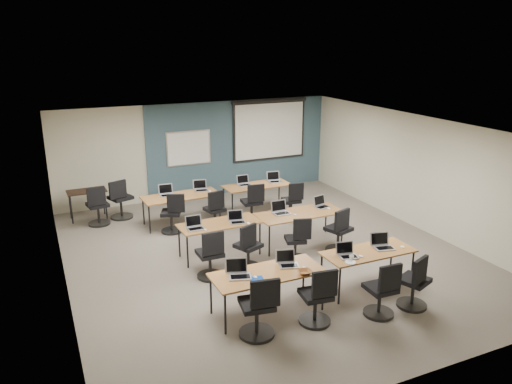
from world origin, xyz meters
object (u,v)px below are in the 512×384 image
task_chair_5 (248,250)px  task_chair_7 (339,234)px  laptop_3 (382,244)px  task_chair_9 (215,213)px  training_table_front_right (368,254)px  training_table_back_right (257,187)px  task_chair_1 (318,301)px  task_chair_11 (292,203)px  laptop_4 (195,226)px  laptop_10 (244,183)px  spare_chair_a (120,202)px  task_chair_10 (253,206)px  task_chair_3 (415,286)px  projector_screen (269,127)px  laptop_6 (281,210)px  whiteboard (189,148)px  laptop_8 (167,193)px  task_chair_4 (211,258)px  task_chair_0 (259,312)px  laptop_0 (238,272)px  task_chair_6 (297,243)px  task_chair_8 (173,216)px  laptop_7 (321,204)px  task_chair_2 (382,294)px  utility_table (87,194)px  training_table_back_left (181,197)px  training_table_mid_left (219,225)px  spare_chair_b (98,209)px  laptop_11 (275,179)px  training_table_mid_right (300,214)px  laptop_5 (237,219)px  laptop_1 (287,262)px  training_table_front_left (268,275)px  laptop_2 (347,253)px  laptop_9 (201,188)px

task_chair_5 → task_chair_7: (2.10, -0.04, 0.01)m
laptop_3 → task_chair_9: (-1.83, 3.96, -0.40)m
training_table_front_right → training_table_back_right: bearing=91.0°
task_chair_1 → task_chair_11: 4.93m
laptop_4 → task_chair_1: bearing=-71.0°
laptop_10 → training_table_back_right: bearing=-24.1°
task_chair_11 → spare_chair_a: (-3.99, 1.77, 0.04)m
task_chair_5 → task_chair_10: 2.68m
task_chair_10 → task_chair_1: bearing=-95.4°
task_chair_3 → task_chair_11: size_ratio=1.03×
projector_screen → laptop_6: bearing=-112.6°
whiteboard → laptop_8: whiteboard is taller
task_chair_1 → task_chair_4: size_ratio=1.00×
laptop_3 → spare_chair_a: spare_chair_a is taller
task_chair_0 → laptop_0: bearing=103.6°
laptop_0 → laptop_6: size_ratio=1.00×
laptop_0 → task_chair_0: task_chair_0 is taller
laptop_6 → task_chair_10: bearing=89.1°
task_chair_6 → task_chair_8: (-1.92, 2.55, 0.02)m
laptop_7 → laptop_8: bearing=129.2°
task_chair_2 → utility_table: bearing=121.1°
task_chair_2 → task_chair_9: 5.03m
task_chair_1 → training_table_back_left: bearing=104.8°
training_table_mid_left → spare_chair_b: bearing=123.5°
laptop_11 → training_table_back_right: bearing=-161.0°
task_chair_6 → laptop_8: laptop_8 is taller
task_chair_11 → utility_table: 5.19m
laptop_6 → laptop_10: size_ratio=1.10×
projector_screen → training_table_mid_right: projector_screen is taller
training_table_back_left → spare_chair_b: bearing=156.2°
laptop_4 → laptop_5: (0.91, -0.02, -0.00)m
laptop_1 → task_chair_1: bearing=-62.5°
laptop_3 → laptop_1: bearing=-168.3°
task_chair_3 → spare_chair_a: 7.53m
training_table_front_left → laptop_0: size_ratio=5.19×
task_chair_7 → task_chair_1: bearing=-147.8°
projector_screen → training_table_front_left: bearing=-116.1°
task_chair_7 → laptop_7: bearing=66.3°
task_chair_3 → laptop_4: task_chair_3 is taller
laptop_2 → task_chair_7: bearing=73.0°
laptop_11 → training_table_front_left: bearing=-107.3°
task_chair_5 → training_table_mid_left: bearing=85.6°
training_table_back_left → task_chair_8: task_chair_8 is taller
laptop_5 → laptop_8: (-0.85, 2.43, 0.00)m
laptop_5 → laptop_11: size_ratio=0.91×
task_chair_4 → task_chair_10: (1.98, 2.48, 0.00)m
projector_screen → laptop_9: 3.41m
task_chair_8 → task_chair_11: task_chair_8 is taller
training_table_front_right → utility_table: utility_table is taller
laptop_1 → laptop_3: (1.93, -0.07, 0.00)m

